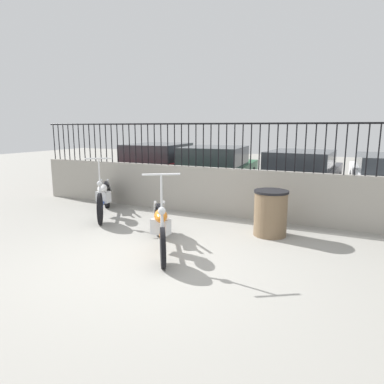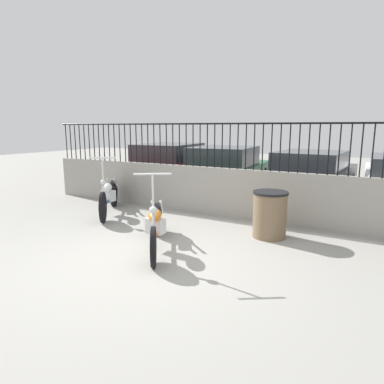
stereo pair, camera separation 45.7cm
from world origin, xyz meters
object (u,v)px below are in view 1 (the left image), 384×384
Objects in this scene: motorcycle_blue at (104,196)px; trash_bin at (270,213)px; motorcycle_orange at (160,224)px; car_red at (160,164)px; car_green at (215,169)px; car_dark_grey at (301,174)px.

trash_bin is at bearing 56.98° from motorcycle_blue.
motorcycle_orange is 1.98m from trash_bin.
trash_bin is 0.17× the size of car_red.
car_green is at bearing 126.86° from motorcycle_blue.
motorcycle_blue reaches higher than car_dark_grey.
motorcycle_orange is 4.94m from car_green.
car_red reaches higher than motorcycle_blue.
car_dark_grey is at bearing -92.75° from car_green.
motorcycle_orange is 0.98× the size of motorcycle_blue.
car_green is at bearing 158.52° from motorcycle_orange.
car_green reaches higher than trash_bin.
car_dark_grey is (2.41, 0.12, -0.02)m from car_green.
motorcycle_orange is 6.00m from car_red.
car_red is (-0.86, 3.85, 0.28)m from motorcycle_blue.
motorcycle_orange is 0.38× the size of car_red.
trash_bin is at bearing 100.58° from motorcycle_orange.
motorcycle_blue is at bearing -153.47° from motorcycle_orange.
car_red is at bearing 139.94° from trash_bin.
car_red is 2.10m from car_green.
car_red is at bearing 177.74° from motorcycle_orange.
car_green is at bearing 95.61° from car_dark_grey.
motorcycle_blue is 2.26× the size of trash_bin.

